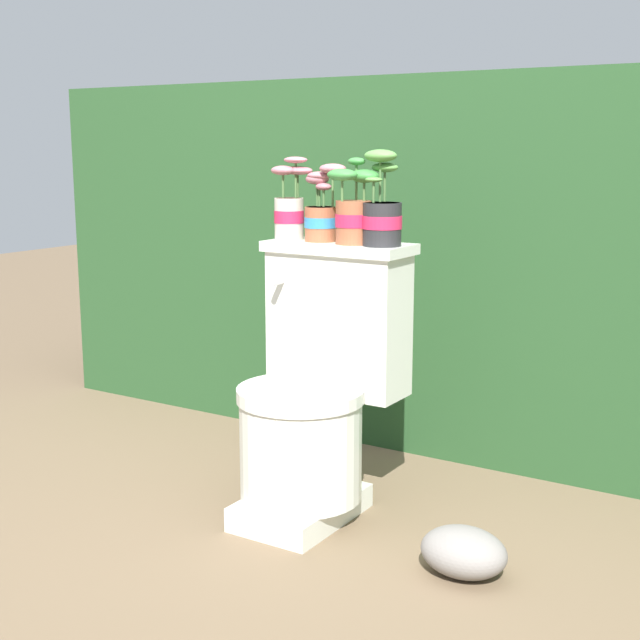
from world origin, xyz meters
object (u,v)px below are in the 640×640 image
(potted_plant_midright, at_px, (382,213))
(potted_plant_midleft, at_px, (321,211))
(garden_stone, at_px, (464,552))
(potted_plant_middle, at_px, (353,211))
(potted_plant_left, at_px, (290,206))
(toilet, at_px, (316,396))

(potted_plant_midright, bearing_deg, potted_plant_midleft, 177.37)
(garden_stone, bearing_deg, potted_plant_middle, 151.57)
(potted_plant_midright, xyz_separation_m, garden_stone, (0.38, -0.26, -0.80))
(potted_plant_left, distance_m, potted_plant_middle, 0.23)
(toilet, relative_size, potted_plant_middle, 3.20)
(toilet, xyz_separation_m, potted_plant_midleft, (-0.06, 0.12, 0.52))
(toilet, distance_m, potted_plant_midright, 0.55)
(toilet, relative_size, potted_plant_left, 3.19)
(potted_plant_midleft, height_order, potted_plant_midright, potted_plant_midright)
(toilet, xyz_separation_m, potted_plant_left, (-0.17, 0.12, 0.53))
(potted_plant_midleft, bearing_deg, potted_plant_left, -177.73)
(potted_plant_left, height_order, garden_stone, potted_plant_left)
(toilet, bearing_deg, potted_plant_midright, 37.43)
(potted_plant_left, bearing_deg, toilet, -35.10)
(potted_plant_midleft, height_order, potted_plant_middle, potted_plant_middle)
(toilet, height_order, potted_plant_midleft, potted_plant_midleft)
(potted_plant_middle, height_order, garden_stone, potted_plant_middle)
(potted_plant_midright, distance_m, garden_stone, 0.93)
(garden_stone, bearing_deg, potted_plant_left, 158.86)
(potted_plant_midleft, xyz_separation_m, potted_plant_midright, (0.20, -0.01, 0.00))
(potted_plant_midright, bearing_deg, toilet, -142.57)
(potted_plant_middle, bearing_deg, toilet, -120.54)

